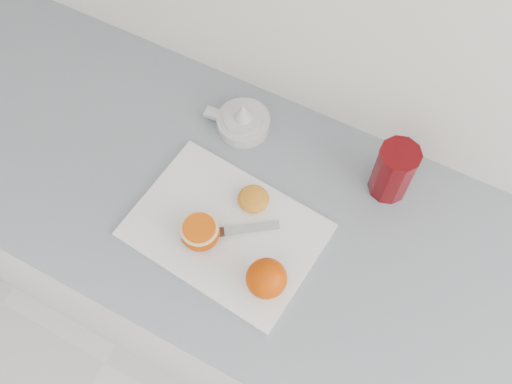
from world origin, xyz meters
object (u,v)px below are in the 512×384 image
half_orange (200,232)px  citrus_juicer (243,121)px  cutting_board (225,230)px  red_tumbler (393,173)px  counter (286,295)px

half_orange → citrus_juicer: 0.30m
half_orange → citrus_juicer: citrus_juicer is taller
cutting_board → citrus_juicer: bearing=110.7°
cutting_board → red_tumbler: 0.37m
counter → half_orange: (-0.17, -0.11, 0.48)m
counter → red_tumbler: size_ratio=17.44×
half_orange → citrus_juicer: bearing=101.6°
counter → cutting_board: bearing=-151.7°
half_orange → cutting_board: bearing=48.4°
cutting_board → red_tumbler: size_ratio=2.70×
cutting_board → red_tumbler: bearing=44.6°
cutting_board → red_tumbler: (0.26, 0.26, 0.06)m
half_orange → counter: bearing=33.5°
half_orange → citrus_juicer: size_ratio=0.51×
counter → cutting_board: (-0.13, -0.07, 0.45)m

